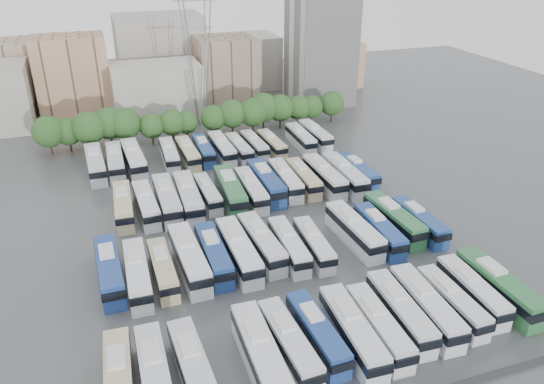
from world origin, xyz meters
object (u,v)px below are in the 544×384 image
object	(u,v)px
bus_r1_s5	(239,250)
bus_r2_s10	(303,178)
bus_r0_s8	(378,326)
bus_r3_s7	(222,148)
bus_r2_s2	(146,204)
bus_r3_s0	(95,164)
bus_r0_s9	(400,312)
bus_r0_s11	(452,302)
bus_r1_s1	(137,274)
bus_r2_s6	(230,190)
bus_r3_s6	(204,150)
bus_r2_s4	(188,197)
bus_r0_s1	(155,376)
bus_r1_s13	(419,221)
bus_r2_s11	(324,176)
bus_r0_s4	(261,355)
bus_r0_s12	(472,291)
bus_r1_s3	(189,258)
bus_r2_s8	(266,182)
bus_r3_s5	(188,153)
bus_r3_s9	(254,145)
bus_r1_s10	(354,230)
bus_r3_s4	(169,154)
bus_r2_s13	(358,171)
bus_r1_s12	(393,219)
bus_r3_s2	(134,159)
bus_r3_s8	(239,148)
bus_r1_s7	(289,245)
bus_r3_s10	(272,144)
bus_r1_s4	(214,254)
bus_r0_s7	(352,331)
bus_r0_s6	(317,333)
bus_r1_s11	(379,230)
bus_r3_s1	(115,161)
bus_r1_s8	(314,244)
bus_r2_s5	(207,193)
bus_r2_s9	(285,180)
bus_r3_s12	(301,138)
bus_r1_s2	(163,269)
bus_r0_s5	(289,343)
bus_r0_s13	(498,287)

from	to	relation	value
bus_r1_s5	bus_r2_s10	distance (m)	24.86
bus_r0_s8	bus_r3_s7	xyz separation A→B (m)	(-3.18, 54.67, 0.08)
bus_r2_s2	bus_r3_s0	distance (m)	19.61
bus_r0_s9	bus_r0_s11	distance (m)	6.55
bus_r1_s1	bus_r2_s6	bearing A→B (deg)	49.21
bus_r1_s5	bus_r3_s6	xyz separation A→B (m)	(3.39, 36.58, -0.29)
bus_r2_s4	bus_r0_s1	bearing A→B (deg)	-103.90
bus_r0_s11	bus_r1_s13	xyz separation A→B (m)	(6.75, 17.02, 0.06)
bus_r0_s11	bus_r2_s11	size ratio (longest dim) A/B	0.86
bus_r0_s4	bus_r0_s12	size ratio (longest dim) A/B	1.14
bus_r2_s4	bus_r1_s3	bearing A→B (deg)	-98.69
bus_r2_s8	bus_r3_s5	size ratio (longest dim) A/B	1.12
bus_r3_s9	bus_r1_s10	bearing A→B (deg)	-87.04
bus_r3_s4	bus_r2_s13	bearing A→B (deg)	-29.51
bus_r1_s12	bus_r2_s13	distance (m)	17.48
bus_r3_s2	bus_r3_s8	size ratio (longest dim) A/B	1.21
bus_r0_s11	bus_r1_s7	distance (m)	21.54
bus_r1_s7	bus_r2_s10	distance (m)	21.54
bus_r1_s12	bus_r2_s10	xyz separation A→B (m)	(-6.89, 17.61, -0.17)
bus_r0_s9	bus_r3_s10	xyz separation A→B (m)	(3.32, 52.91, -0.18)
bus_r1_s13	bus_r3_s4	size ratio (longest dim) A/B	0.98
bus_r0_s8	bus_r1_s4	bearing A→B (deg)	126.81
bus_r0_s7	bus_r1_s1	size ratio (longest dim) A/B	1.03
bus_r0_s6	bus_r1_s12	distance (m)	27.10
bus_r1_s3	bus_r1_s11	bearing A→B (deg)	-4.86
bus_r1_s11	bus_r3_s0	bearing A→B (deg)	136.65
bus_r2_s2	bus_r3_s1	bearing A→B (deg)	97.76
bus_r0_s6	bus_r1_s8	world-z (taller)	bus_r0_s6
bus_r3_s7	bus_r0_s9	bearing A→B (deg)	-83.98
bus_r1_s8	bus_r2_s5	xyz separation A→B (m)	(-10.03, 19.62, -0.01)
bus_r0_s8	bus_r0_s11	bearing A→B (deg)	8.20
bus_r2_s9	bus_r3_s12	distance (m)	20.15
bus_r1_s3	bus_r3_s1	size ratio (longest dim) A/B	1.05
bus_r0_s6	bus_r1_s10	world-z (taller)	bus_r1_s10
bus_r0_s12	bus_r0_s8	bearing A→B (deg)	-169.59
bus_r0_s11	bus_r1_s2	bearing A→B (deg)	149.97
bus_r1_s13	bus_r2_s13	distance (m)	18.71
bus_r2_s2	bus_r2_s9	size ratio (longest dim) A/B	0.99
bus_r0_s9	bus_r1_s1	xyz separation A→B (m)	(-26.40, 16.54, 0.02)
bus_r3_s8	bus_r1_s7	bearing A→B (deg)	-97.67
bus_r0_s5	bus_r3_s0	bearing A→B (deg)	104.35
bus_r1_s4	bus_r3_s4	size ratio (longest dim) A/B	1.04
bus_r3_s1	bus_r2_s6	bearing A→B (deg)	-47.47
bus_r0_s11	bus_r1_s13	distance (m)	18.31
bus_r0_s11	bus_r0_s13	bearing A→B (deg)	2.29
bus_r2_s9	bus_r0_s9	bearing A→B (deg)	-87.65
bus_r0_s13	bus_r2_s4	distance (m)	45.63
bus_r1_s13	bus_r0_s9	bearing A→B (deg)	-129.43
bus_r1_s5	bus_r3_s2	world-z (taller)	bus_r3_s2
bus_r2_s11	bus_r0_s13	bearing A→B (deg)	-79.80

